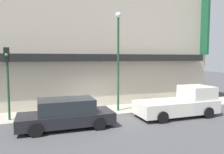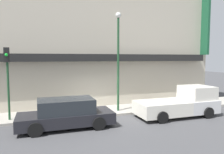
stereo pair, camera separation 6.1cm
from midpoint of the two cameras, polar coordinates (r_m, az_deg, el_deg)
ground_plane at (r=13.37m, az=-2.87°, el=-10.52°), size 80.00×80.00×0.00m
sidewalk at (r=14.54m, az=-4.29°, el=-8.98°), size 36.00×2.54×0.14m
building at (r=16.81m, az=-6.74°, el=7.93°), size 19.80×3.80×11.15m
pickup_truck at (r=14.20m, az=17.48°, el=-6.57°), size 5.05×2.19×1.81m
parked_car at (r=11.58m, az=-11.99°, el=-9.36°), size 4.81×2.09×1.49m
fire_hydrant at (r=13.31m, az=-9.16°, el=-8.68°), size 0.22×0.22×0.61m
street_lamp at (r=14.08m, az=1.51°, el=6.80°), size 0.36×0.36×6.32m
traffic_light at (r=13.18m, az=-25.78°, el=1.46°), size 0.28×0.42×4.00m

